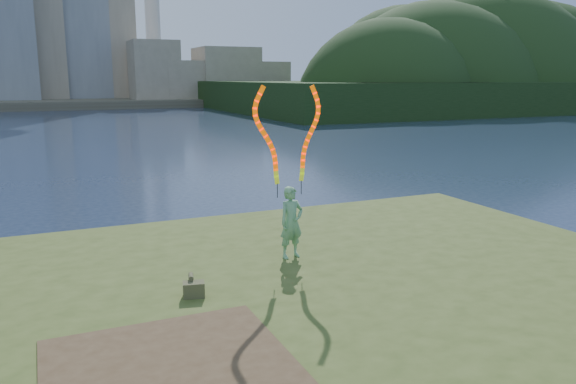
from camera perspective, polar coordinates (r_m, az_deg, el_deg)
name	(u,v)px	position (r m, az deg, el deg)	size (l,w,h in m)	color
ground	(246,308)	(11.57, -4.29, -11.65)	(320.00, 320.00, 0.00)	#19263F
grassy_knoll	(293,340)	(9.49, 0.52, -14.80)	(20.00, 18.00, 0.80)	#3B4C1B
dirt_patch	(170,367)	(7.91, -11.91, -16.98)	(3.20, 3.00, 0.02)	#47331E
far_shore	(59,101)	(105.17, -22.27, 8.55)	(320.00, 40.00, 1.20)	#4A4536
wooded_hill	(473,106)	(94.34, 18.27, 8.31)	(78.00, 50.00, 63.00)	black
woman_with_ribbons	(291,191)	(11.69, 0.29, 0.10)	(1.98, 0.54, 3.92)	#1A7B28
canvas_bag	(194,288)	(10.05, -9.57, -9.64)	(0.42, 0.47, 0.35)	#434B28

